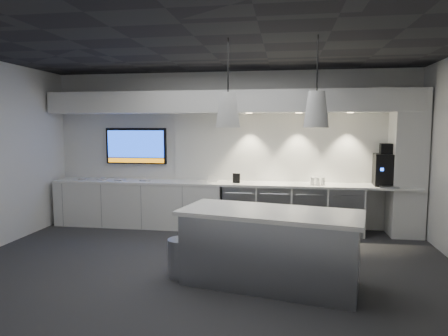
% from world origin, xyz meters
% --- Properties ---
extents(floor, '(7.00, 7.00, 0.00)m').
position_xyz_m(floor, '(0.00, 0.00, 0.00)').
color(floor, '#2C2C2E').
rests_on(floor, ground).
extents(ceiling, '(7.00, 7.00, 0.00)m').
position_xyz_m(ceiling, '(0.00, 0.00, 3.00)').
color(ceiling, black).
rests_on(ceiling, wall_back).
extents(wall_back, '(7.00, 0.00, 7.00)m').
position_xyz_m(wall_back, '(0.00, 2.50, 1.50)').
color(wall_back, silver).
rests_on(wall_back, floor).
extents(wall_front, '(7.00, 0.00, 7.00)m').
position_xyz_m(wall_front, '(0.00, -2.50, 1.50)').
color(wall_front, silver).
rests_on(wall_front, floor).
extents(back_counter, '(6.80, 0.65, 0.04)m').
position_xyz_m(back_counter, '(0.00, 2.17, 0.88)').
color(back_counter, white).
rests_on(back_counter, left_base_cabinets).
extents(left_base_cabinets, '(3.30, 0.63, 0.86)m').
position_xyz_m(left_base_cabinets, '(-1.75, 2.17, 0.43)').
color(left_base_cabinets, white).
rests_on(left_base_cabinets, floor).
extents(fridge_unit_a, '(0.60, 0.61, 0.85)m').
position_xyz_m(fridge_unit_a, '(0.25, 2.17, 0.42)').
color(fridge_unit_a, '#919499').
rests_on(fridge_unit_a, floor).
extents(fridge_unit_b, '(0.60, 0.61, 0.85)m').
position_xyz_m(fridge_unit_b, '(0.88, 2.17, 0.42)').
color(fridge_unit_b, '#919499').
rests_on(fridge_unit_b, floor).
extents(fridge_unit_c, '(0.60, 0.61, 0.85)m').
position_xyz_m(fridge_unit_c, '(1.51, 2.17, 0.42)').
color(fridge_unit_c, '#919499').
rests_on(fridge_unit_c, floor).
extents(fridge_unit_d, '(0.60, 0.61, 0.85)m').
position_xyz_m(fridge_unit_d, '(2.14, 2.17, 0.42)').
color(fridge_unit_d, '#919499').
rests_on(fridge_unit_d, floor).
extents(backsplash, '(4.60, 0.03, 1.30)m').
position_xyz_m(backsplash, '(1.20, 2.48, 1.55)').
color(backsplash, white).
rests_on(backsplash, wall_back).
extents(soffit, '(6.90, 0.60, 0.40)m').
position_xyz_m(soffit, '(0.00, 2.20, 2.40)').
color(soffit, white).
rests_on(soffit, wall_back).
extents(column, '(0.55, 0.55, 2.60)m').
position_xyz_m(column, '(3.20, 2.20, 1.30)').
color(column, white).
rests_on(column, floor).
extents(wall_tv, '(1.25, 0.07, 0.72)m').
position_xyz_m(wall_tv, '(-1.90, 2.45, 1.56)').
color(wall_tv, black).
rests_on(wall_tv, wall_back).
extents(island, '(2.34, 1.36, 0.93)m').
position_xyz_m(island, '(0.90, -0.39, 0.47)').
color(island, '#919499').
rests_on(island, floor).
extents(bin, '(0.38, 0.38, 0.50)m').
position_xyz_m(bin, '(-0.24, -0.31, 0.25)').
color(bin, '#919499').
rests_on(bin, floor).
extents(coffee_machine, '(0.45, 0.61, 0.75)m').
position_xyz_m(coffee_machine, '(2.85, 2.20, 1.21)').
color(coffee_machine, black).
rests_on(coffee_machine, back_counter).
extents(sign_black, '(0.14, 0.05, 0.18)m').
position_xyz_m(sign_black, '(0.18, 2.12, 0.99)').
color(sign_black, black).
rests_on(sign_black, back_counter).
extents(sign_white, '(0.18, 0.07, 0.14)m').
position_xyz_m(sign_white, '(-0.28, 2.12, 0.97)').
color(sign_white, white).
rests_on(sign_white, back_counter).
extents(cup_cluster, '(0.26, 0.17, 0.14)m').
position_xyz_m(cup_cluster, '(1.65, 2.09, 0.97)').
color(cup_cluster, white).
rests_on(cup_cluster, back_counter).
extents(tray_a, '(0.18, 0.18, 0.02)m').
position_xyz_m(tray_a, '(-2.90, 2.14, 0.91)').
color(tray_a, '#ACACAC').
rests_on(tray_a, back_counter).
extents(tray_b, '(0.16, 0.16, 0.02)m').
position_xyz_m(tray_b, '(-2.51, 2.15, 0.91)').
color(tray_b, '#ACACAC').
rests_on(tray_b, back_counter).
extents(tray_c, '(0.18, 0.18, 0.02)m').
position_xyz_m(tray_c, '(-2.10, 2.09, 0.91)').
color(tray_c, '#ACACAC').
rests_on(tray_c, back_counter).
extents(tray_d, '(0.19, 0.19, 0.02)m').
position_xyz_m(tray_d, '(-1.61, 2.12, 0.91)').
color(tray_d, '#ACACAC').
rests_on(tray_d, back_counter).
extents(pendant_left, '(0.29, 0.29, 1.12)m').
position_xyz_m(pendant_left, '(0.38, -0.39, 2.15)').
color(pendant_left, white).
rests_on(pendant_left, ceiling).
extents(pendant_right, '(0.29, 0.29, 1.12)m').
position_xyz_m(pendant_right, '(1.42, -0.39, 2.15)').
color(pendant_right, white).
rests_on(pendant_right, ceiling).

